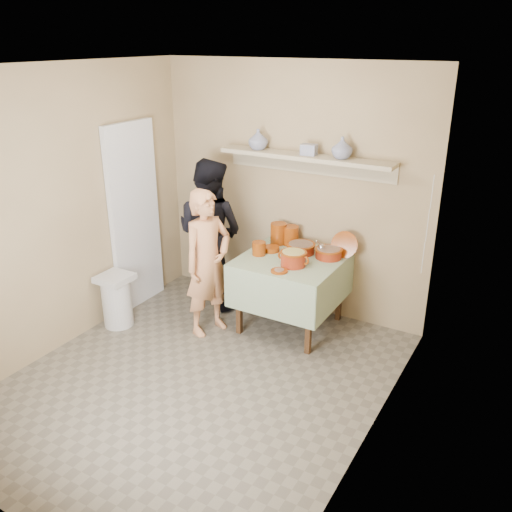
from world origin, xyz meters
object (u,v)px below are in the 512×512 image
Objects in this scene: cazuela_rice at (293,257)px; trash_bin at (117,300)px; person_cook at (208,263)px; person_helper at (210,233)px; serving_table at (291,269)px.

trash_bin is at bearing -156.99° from cazuela_rice.
cazuela_rice is at bearing 23.01° from trash_bin.
cazuela_rice is at bearing -50.61° from person_cook.
trash_bin is at bearing 61.61° from person_helper.
person_helper is 4.94× the size of cazuela_rice.
serving_table is (0.67, 0.48, -0.10)m from person_cook.
person_cook is 0.91× the size of person_helper.
serving_table is 0.28m from cazuela_rice.
person_helper is at bearing 60.86° from trash_bin.
person_cook is 1.52× the size of serving_table.
trash_bin is (-1.65, -0.70, -0.56)m from cazuela_rice.
person_helper is at bearing 175.51° from serving_table.
person_helper is 2.91× the size of trash_bin.
cazuela_rice is 1.88m from trash_bin.
person_cook is at bearing -144.74° from serving_table.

